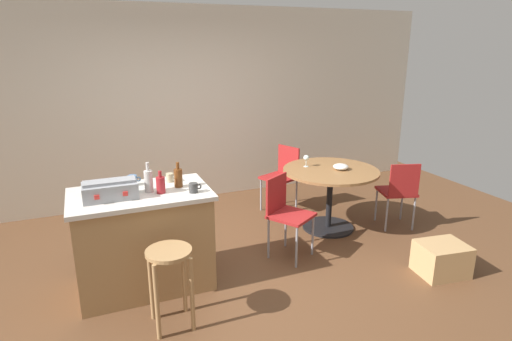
{
  "coord_description": "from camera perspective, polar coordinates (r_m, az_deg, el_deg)",
  "views": [
    {
      "loc": [
        -1.18,
        -3.4,
        2.18
      ],
      "look_at": [
        0.42,
        0.47,
        0.93
      ],
      "focal_mm": 29.76,
      "sensor_mm": 36.0,
      "label": 1
    }
  ],
  "objects": [
    {
      "name": "serving_bowl",
      "position": [
        5.12,
        11.33,
        0.51
      ],
      "size": [
        0.18,
        0.18,
        0.07
      ],
      "primitive_type": "ellipsoid",
      "color": "white",
      "rests_on": "dining_table"
    },
    {
      "name": "cardboard_box",
      "position": [
        4.63,
        23.68,
        -10.84
      ],
      "size": [
        0.5,
        0.43,
        0.32
      ],
      "primitive_type": "cube",
      "rotation": [
        0.0,
        0.0,
        -0.13
      ],
      "color": "tan",
      "rests_on": "ground_plane"
    },
    {
      "name": "ground_plane",
      "position": [
        4.21,
        -2.92,
        -14.65
      ],
      "size": [
        8.8,
        8.8,
        0.0
      ],
      "primitive_type": "plane",
      "color": "brown"
    },
    {
      "name": "dining_table",
      "position": [
        5.16,
        9.94,
        -1.7
      ],
      "size": [
        1.14,
        1.14,
        0.75
      ],
      "color": "black",
      "rests_on": "ground_plane"
    },
    {
      "name": "bottle_2",
      "position": [
        3.8,
        -12.7,
        -1.85
      ],
      "size": [
        0.08,
        0.08,
        0.2
      ],
      "color": "maroon",
      "rests_on": "kitchen_island"
    },
    {
      "name": "bottle_0",
      "position": [
        3.85,
        -14.24,
        -1.33
      ],
      "size": [
        0.08,
        0.08,
        0.27
      ],
      "color": "#B7B2AD",
      "rests_on": "kitchen_island"
    },
    {
      "name": "cup_1",
      "position": [
        4.09,
        -16.25,
        -1.27
      ],
      "size": [
        0.12,
        0.08,
        0.1
      ],
      "color": "#4C7099",
      "rests_on": "kitchen_island"
    },
    {
      "name": "folding_chair_near",
      "position": [
        4.47,
        4.01,
        -5.31
      ],
      "size": [
        0.55,
        0.55,
        0.87
      ],
      "color": "maroon",
      "rests_on": "ground_plane"
    },
    {
      "name": "cup_2",
      "position": [
        3.78,
        -8.38,
        -2.3
      ],
      "size": [
        0.11,
        0.08,
        0.09
      ],
      "color": "#383838",
      "rests_on": "kitchen_island"
    },
    {
      "name": "toolbox",
      "position": [
        3.79,
        -19.03,
        -2.48
      ],
      "size": [
        0.44,
        0.26,
        0.16
      ],
      "color": "gray",
      "rests_on": "kitchen_island"
    },
    {
      "name": "bottle_1",
      "position": [
        3.93,
        -10.41,
        -0.92
      ],
      "size": [
        0.08,
        0.08,
        0.23
      ],
      "color": "#603314",
      "rests_on": "kitchen_island"
    },
    {
      "name": "wooden_stool",
      "position": [
        3.46,
        -11.51,
        -12.89
      ],
      "size": [
        0.36,
        0.36,
        0.66
      ],
      "color": "#A37A4C",
      "rests_on": "ground_plane"
    },
    {
      "name": "wine_glass",
      "position": [
        5.16,
        6.77,
        1.66
      ],
      "size": [
        0.07,
        0.07,
        0.14
      ],
      "color": "silver",
      "rests_on": "dining_table"
    },
    {
      "name": "back_wall",
      "position": [
        6.06,
        -11.13,
        8.42
      ],
      "size": [
        8.0,
        0.1,
        2.7
      ],
      "primitive_type": "cube",
      "color": "silver",
      "rests_on": "ground_plane"
    },
    {
      "name": "kitchen_island",
      "position": [
        4.07,
        -14.86,
        -8.95
      ],
      "size": [
        1.22,
        0.75,
        0.93
      ],
      "color": "#A37A4C",
      "rests_on": "ground_plane"
    },
    {
      "name": "cup_0",
      "position": [
        4.11,
        -11.48,
        -0.93
      ],
      "size": [
        0.11,
        0.07,
        0.08
      ],
      "color": "tan",
      "rests_on": "kitchen_island"
    },
    {
      "name": "folding_chair_far",
      "position": [
        5.41,
        18.67,
        -2.44
      ],
      "size": [
        0.5,
        0.5,
        0.85
      ],
      "color": "maroon",
      "rests_on": "ground_plane"
    },
    {
      "name": "folding_chair_left",
      "position": [
        5.72,
        3.59,
        -0.37
      ],
      "size": [
        0.52,
        0.52,
        0.87
      ],
      "color": "maroon",
      "rests_on": "ground_plane"
    }
  ]
}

